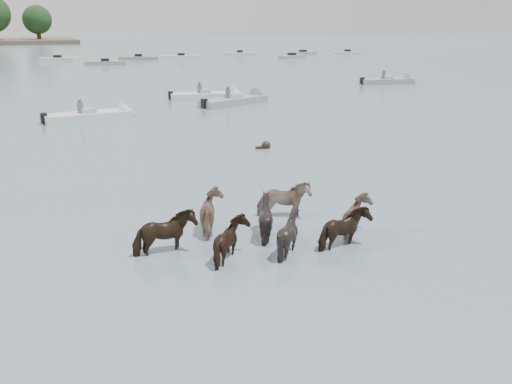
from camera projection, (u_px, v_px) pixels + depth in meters
name	position (u px, v px, depth m)	size (l,w,h in m)	color
ground	(211.00, 294.00, 12.24)	(400.00, 400.00, 0.00)	slate
pony_herd	(268.00, 225.00, 15.14)	(6.88, 3.90, 1.38)	black
swimming_pony	(265.00, 146.00, 26.12)	(0.72, 0.44, 0.44)	black
motorboat_b	(101.00, 115.00, 33.73)	(5.78, 2.45, 1.92)	silver
motorboat_c	(215.00, 96.00, 42.41)	(5.89, 2.54, 1.92)	silver
motorboat_d	(242.00, 100.00, 40.06)	(5.95, 3.63, 1.92)	gray
motorboat_e	(394.00, 81.00, 52.35)	(5.64, 2.58, 1.92)	gray
distant_flotilla	(48.00, 60.00, 79.00)	(102.06, 28.71, 0.93)	gray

